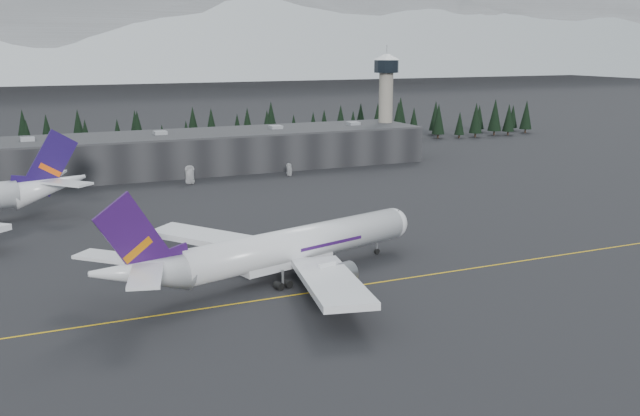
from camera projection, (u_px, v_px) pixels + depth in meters
name	position (u px, v px, depth m)	size (l,w,h in m)	color
ground	(366.00, 280.00, 126.35)	(1400.00, 1400.00, 0.00)	black
taxiline	(371.00, 284.00, 124.57)	(400.00, 0.40, 0.02)	gold
terminal	(191.00, 152.00, 236.29)	(160.00, 30.00, 12.60)	black
control_tower	(386.00, 93.00, 264.92)	(10.00, 10.00, 37.70)	gray
treeline	(167.00, 136.00, 268.98)	(360.00, 20.00, 15.00)	black
mountain_ridge	(41.00, 75.00, 1017.03)	(4400.00, 900.00, 420.00)	white
jet_main	(273.00, 250.00, 125.20)	(65.07, 59.11, 19.54)	silver
gse_vehicle_a	(190.00, 182.00, 214.16)	(2.64, 5.72, 1.59)	silver
gse_vehicle_b	(290.00, 174.00, 227.85)	(1.65, 4.09, 1.39)	silver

